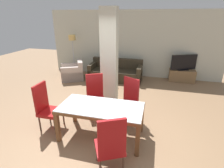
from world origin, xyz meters
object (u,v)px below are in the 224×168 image
(bottle, at_px, (109,72))
(dining_chair_head_left, at_px, (46,106))
(coffee_table, at_px, (106,81))
(floor_lamp, at_px, (72,42))
(tv_screen, at_px, (184,63))
(tv_stand, at_px, (182,76))
(dining_chair_near_right, at_px, (111,144))
(sofa, at_px, (116,73))
(armchair, at_px, (73,73))
(dining_chair_far_left, at_px, (95,95))
(dining_table, at_px, (101,113))
(dining_chair_far_right, at_px, (128,99))

(bottle, bearing_deg, dining_chair_head_left, -103.74)
(coffee_table, bearing_deg, floor_lamp, 146.54)
(bottle, relative_size, tv_screen, 0.28)
(tv_stand, distance_m, floor_lamp, 4.76)
(dining_chair_near_right, xyz_separation_m, floor_lamp, (-2.98, 4.80, 0.86))
(sofa, height_order, armchair, sofa)
(dining_chair_head_left, xyz_separation_m, dining_chair_far_left, (0.87, 0.86, 0.00))
(dining_chair_near_right, xyz_separation_m, tv_screen, (1.62, 4.92, 0.21))
(bottle, bearing_deg, floor_lamp, 149.34)
(armchair, bearing_deg, bottle, -131.41)
(dining_table, xyz_separation_m, sofa, (-0.55, 3.64, -0.30))
(sofa, distance_m, tv_stand, 2.64)
(dining_chair_near_right, height_order, coffee_table, dining_chair_near_right)
(dining_chair_far_right, distance_m, bottle, 2.27)
(armchair, distance_m, tv_stand, 4.40)
(coffee_table, xyz_separation_m, tv_stand, (2.74, 1.36, 0.00))
(sofa, xyz_separation_m, tv_stand, (2.61, 0.43, -0.05))
(bottle, bearing_deg, armchair, 165.45)
(sofa, height_order, coffee_table, sofa)
(armchair, bearing_deg, tv_stand, -105.82)
(dining_chair_near_right, height_order, sofa, dining_chair_near_right)
(dining_table, relative_size, dining_chair_head_left, 1.60)
(sofa, bearing_deg, coffee_table, 82.16)
(dining_chair_far_right, relative_size, coffee_table, 1.89)
(sofa, bearing_deg, armchair, 13.58)
(dining_table, height_order, dining_chair_far_left, dining_chair_far_left)
(dining_chair_far_right, relative_size, armchair, 0.97)
(dining_chair_far_right, bearing_deg, tv_screen, -87.41)
(sofa, bearing_deg, tv_stand, -170.65)
(dining_chair_near_right, height_order, tv_stand, dining_chair_near_right)
(dining_chair_far_right, relative_size, bottle, 4.03)
(tv_stand, height_order, tv_screen, tv_screen)
(dining_chair_head_left, height_order, armchair, dining_chair_head_left)
(sofa, distance_m, coffee_table, 0.94)
(bottle, distance_m, tv_stand, 2.98)
(tv_stand, bearing_deg, bottle, -154.66)
(dining_chair_far_right, distance_m, floor_lamp, 4.43)
(dining_chair_near_right, bearing_deg, floor_lamp, 94.94)
(dining_chair_head_left, xyz_separation_m, tv_stand, (3.36, 4.07, -0.33))
(bottle, bearing_deg, sofa, 85.34)
(dining_chair_far_left, height_order, floor_lamp, floor_lamp)
(floor_lamp, bearing_deg, sofa, -8.74)
(dining_chair_near_right, height_order, floor_lamp, floor_lamp)
(armchair, relative_size, bottle, 4.15)
(bottle, distance_m, floor_lamp, 2.41)
(dining_chair_near_right, relative_size, tv_screen, 1.12)
(sofa, bearing_deg, dining_table, 98.58)
(armchair, height_order, tv_screen, tv_screen)
(dining_table, xyz_separation_m, tv_stand, (2.06, 4.07, -0.35))
(dining_chair_head_left, xyz_separation_m, armchair, (-0.95, 3.23, -0.29))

